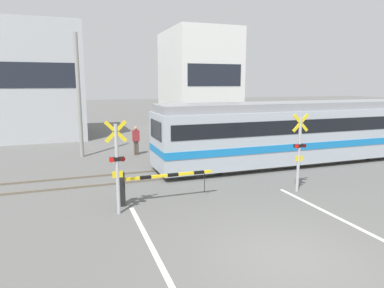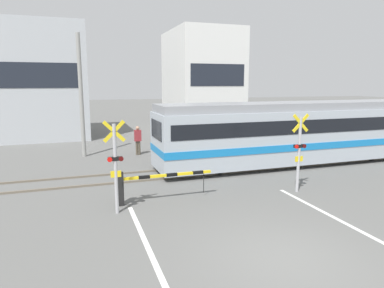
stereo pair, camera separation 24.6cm
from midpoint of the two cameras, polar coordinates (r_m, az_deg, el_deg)
ground_plane at (r=8.70m, az=15.87°, el=-17.99°), size 160.00×160.00×0.00m
rail_track_near at (r=14.92m, az=-0.44°, el=-5.43°), size 50.00×0.10×0.08m
rail_track_far at (r=16.24m, az=-2.03°, el=-4.14°), size 50.00×0.10×0.08m
road_stripe_left at (r=7.83m, az=-4.36°, el=-20.97°), size 0.14×8.53×0.01m
road_stripe_right at (r=10.65m, az=28.31°, el=-13.45°), size 0.14×8.53×0.01m
commuter_train at (r=17.88m, az=16.98°, el=2.05°), size 14.05×2.67×3.11m
crossing_barrier_near at (r=11.76m, az=-7.52°, el=-6.37°), size 3.32×0.20×1.14m
crossing_barrier_far at (r=18.71m, az=3.13°, el=-0.10°), size 3.32×0.20×1.14m
crossing_signal_left at (r=10.76m, az=-12.02°, el=-3.12°), size 0.68×0.15×2.94m
crossing_signal_right at (r=13.26m, az=17.94°, el=-0.90°), size 0.68×0.15×2.94m
pedestrian at (r=19.60m, az=-8.66°, el=0.92°), size 0.38×0.22×1.64m
building_left_of_street at (r=28.52m, az=-23.02°, el=9.52°), size 5.97×7.35×8.25m
building_right_of_street at (r=30.38m, az=1.82°, el=10.48°), size 5.32×7.35×8.45m
utility_pole_streetside at (r=19.60m, az=-17.65°, el=7.59°), size 0.22×0.22×6.66m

